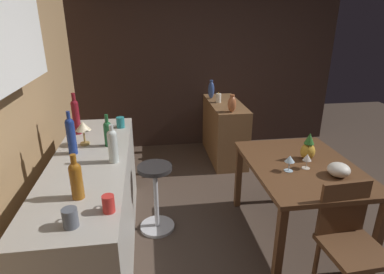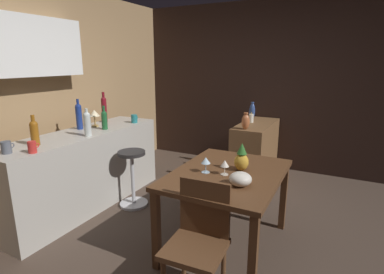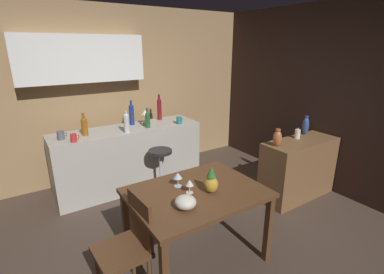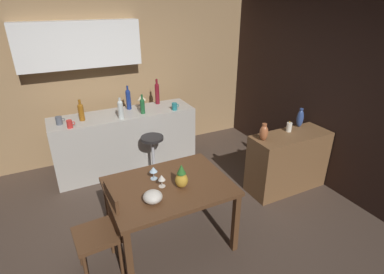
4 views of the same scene
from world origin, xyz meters
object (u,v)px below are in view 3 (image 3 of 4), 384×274
Objects in this scene: wine_bottle_ruby at (159,108)px; wine_bottle_amber at (84,125)px; bar_stool at (161,171)px; cup_red at (74,138)px; fruit_bowl at (185,202)px; wine_bottle_clear at (126,122)px; wine_glass_left at (178,176)px; wine_glass_right at (190,183)px; chair_near_window at (129,244)px; wine_bottle_green at (148,119)px; pineapple_centerpiece at (211,181)px; wine_bottle_cobalt at (132,114)px; cup_slate at (61,135)px; cup_teal at (179,120)px; vase_copper at (277,138)px; vase_ceramic_blue at (306,126)px; counter_lamp at (145,113)px; dining_table at (196,199)px; sideboard_cabinet at (298,169)px.

wine_bottle_amber is (-1.20, -0.22, -0.05)m from wine_bottle_ruby.
bar_stool is 1.21m from cup_red.
wine_bottle_clear reaches higher than fruit_bowl.
wine_glass_left reaches higher than wine_glass_right.
wine_bottle_green reaches higher than chair_near_window.
pineapple_centerpiece is at bearing 16.76° from fruit_bowl.
wine_bottle_cobalt reaches higher than cup_red.
wine_bottle_clear is (0.02, 1.60, 0.21)m from wine_glass_right.
cup_red is (-1.03, -0.10, -0.07)m from wine_bottle_green.
fruit_bowl is at bearing -163.24° from pineapple_centerpiece.
pineapple_centerpiece is at bearing -62.87° from cup_slate.
wine_bottle_cobalt reaches higher than bar_stool.
wine_bottle_cobalt reaches higher than cup_teal.
wine_glass_left is 1.50m from vase_copper.
chair_near_window is at bearing -159.76° from wine_glass_left.
wine_glass_right is at bearing -169.74° from vase_ceramic_blue.
counter_lamp reaches higher than wine_glass_right.
chair_near_window is 2.41× the size of wine_bottle_cobalt.
wine_glass_left is at bearing 126.90° from pineapple_centerpiece.
cup_teal is (0.77, 1.61, 0.30)m from dining_table.
bar_stool is at bearing 77.88° from dining_table.
cup_teal reaches higher than chair_near_window.
dining_table is 4.25× the size of wine_bottle_green.
vase_ceramic_blue reaches higher than dining_table.
fruit_bowl is at bearing -105.60° from counter_lamp.
cup_teal is (1.32, -0.18, -0.08)m from wine_bottle_amber.
vase_ceramic_blue is at bearing 9.06° from chair_near_window.
wine_glass_right is 1.14× the size of cup_teal.
sideboard_cabinet is 2.42m from wine_bottle_clear.
wine_bottle_clear is 0.82m from cup_teal.
wine_glass_left is at bearing -175.93° from vase_copper.
cup_slate is at bearing 146.51° from vase_copper.
wine_bottle_ruby is 1.89× the size of counter_lamp.
bar_stool is 0.92m from counter_lamp.
wine_bottle_green is 2.46× the size of cup_teal.
dining_table is 1.97m from counter_lamp.
vase_copper is (2.09, 0.33, 0.44)m from chair_near_window.
cup_teal is at bearing 64.53° from dining_table.
cup_red reaches higher than bar_stool.
cup_red reaches higher than wine_glass_right.
dining_table is 0.71m from chair_near_window.
wine_bottle_ruby is at bearing 5.97° from wine_bottle_cobalt.
vase_ceramic_blue reaches higher than wine_glass_right.
wine_bottle_clear is 2.57× the size of cup_slate.
fruit_bowl is 2.38m from wine_bottle_ruby.
chair_near_window is 2.20× the size of wine_bottle_ruby.
wine_bottle_cobalt is at bearing 150.38° from cup_teal.
chair_near_window is 2.88× the size of wine_bottle_clear.
wine_glass_right is 0.62× the size of counter_lamp.
sideboard_cabinet is at bearing 7.26° from wine_glass_right.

